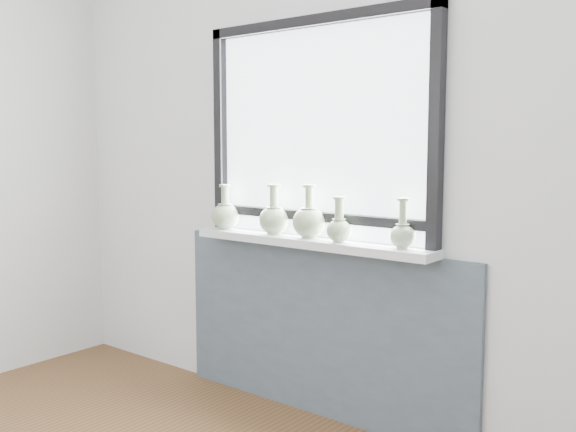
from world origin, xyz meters
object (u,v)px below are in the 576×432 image
Objects in this scene: vase_a at (225,214)px; vase_d at (339,227)px; vase_e at (402,233)px; vase_c at (309,221)px; windowsill at (309,242)px; vase_b at (274,218)px.

vase_a is 0.74m from vase_d.
vase_e is at bearing 4.13° from vase_d.
vase_a reaches higher than vase_d.
vase_a is at bearing -178.67° from vase_c.
vase_e is (0.51, -0.01, -0.02)m from vase_c.
vase_d is (0.19, -0.03, 0.09)m from windowsill.
windowsill is 6.27× the size of vase_d.
windowsill is 5.59× the size of vase_a.
windowsill is 0.24m from vase_b.
vase_c is (0.54, 0.01, 0.01)m from vase_a.
windowsill is 0.21m from vase_d.
vase_b is at bearing 1.38° from vase_a.
vase_b is (0.33, 0.01, 0.00)m from vase_a.
vase_d is 0.96× the size of vase_e.
vase_a is at bearing -178.62° from vase_b.
vase_a is 1.08× the size of vase_e.
vase_c is (0.22, 0.00, 0.00)m from vase_b.
vase_d is at bearing -1.30° from vase_a.
vase_c is 1.17× the size of vase_e.
vase_c is at bearing 179.24° from vase_e.
vase_e reaches higher than vase_d.
vase_a is 0.33m from vase_b.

